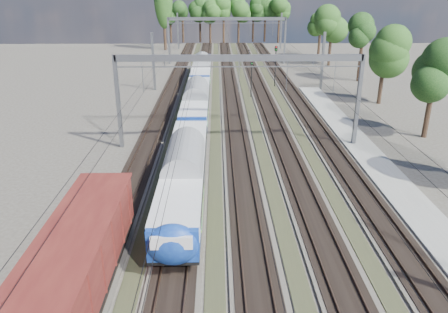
{
  "coord_description": "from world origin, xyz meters",
  "views": [
    {
      "loc": [
        -2.1,
        -10.69,
        15.09
      ],
      "look_at": [
        -1.57,
        20.23,
        2.8
      ],
      "focal_mm": 35.0,
      "sensor_mm": 36.0,
      "label": 1
    }
  ],
  "objects_px": {
    "emu_train": "(196,98)",
    "worker": "(249,53)",
    "freight_boxcar": "(72,271)",
    "signal_far": "(276,61)",
    "signal_near": "(251,74)"
  },
  "relations": [
    {
      "from": "freight_boxcar",
      "to": "signal_far",
      "type": "bearing_deg",
      "value": 72.36
    },
    {
      "from": "emu_train",
      "to": "worker",
      "type": "xyz_separation_m",
      "value": [
        9.55,
        46.7,
        -1.69
      ]
    },
    {
      "from": "emu_train",
      "to": "freight_boxcar",
      "type": "xyz_separation_m",
      "value": [
        -4.5,
        -32.8,
        -0.12
      ]
    },
    {
      "from": "worker",
      "to": "signal_far",
      "type": "bearing_deg",
      "value": -168.63
    },
    {
      "from": "signal_far",
      "to": "signal_near",
      "type": "bearing_deg",
      "value": -99.83
    },
    {
      "from": "worker",
      "to": "signal_far",
      "type": "relative_size",
      "value": 0.27
    },
    {
      "from": "signal_near",
      "to": "emu_train",
      "type": "bearing_deg",
      "value": -122.13
    },
    {
      "from": "freight_boxcar",
      "to": "worker",
      "type": "distance_m",
      "value": 80.74
    },
    {
      "from": "worker",
      "to": "freight_boxcar",
      "type": "bearing_deg",
      "value": 177.49
    },
    {
      "from": "signal_far",
      "to": "freight_boxcar",
      "type": "bearing_deg",
      "value": -86.14
    },
    {
      "from": "worker",
      "to": "signal_near",
      "type": "height_order",
      "value": "signal_near"
    },
    {
      "from": "freight_boxcar",
      "to": "signal_near",
      "type": "height_order",
      "value": "signal_near"
    },
    {
      "from": "signal_near",
      "to": "signal_far",
      "type": "distance_m",
      "value": 8.17
    },
    {
      "from": "emu_train",
      "to": "worker",
      "type": "height_order",
      "value": "emu_train"
    },
    {
      "from": "worker",
      "to": "signal_far",
      "type": "xyz_separation_m",
      "value": [
        1.96,
        -29.14,
        3.11
      ]
    }
  ]
}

